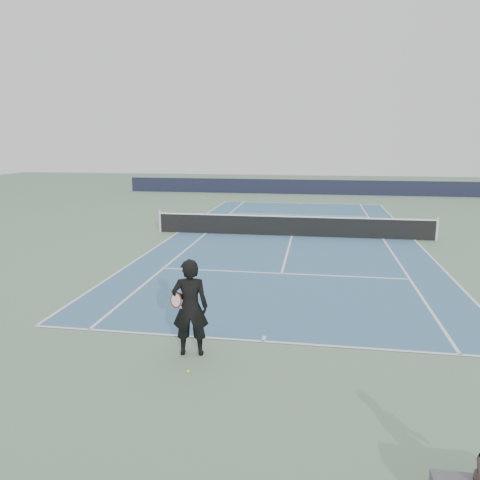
# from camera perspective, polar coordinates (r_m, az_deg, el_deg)

# --- Properties ---
(ground) EXTENTS (80.00, 80.00, 0.00)m
(ground) POSITION_cam_1_polar(r_m,az_deg,el_deg) (21.95, 6.34, 0.47)
(ground) COLOR slate
(court_surface) EXTENTS (10.97, 23.77, 0.01)m
(court_surface) POSITION_cam_1_polar(r_m,az_deg,el_deg) (21.95, 6.34, 0.48)
(court_surface) COLOR #3B698D
(court_surface) RESTS_ON ground
(tennis_net) EXTENTS (12.90, 0.10, 1.07)m
(tennis_net) POSITION_cam_1_polar(r_m,az_deg,el_deg) (21.86, 6.37, 1.76)
(tennis_net) COLOR silver
(tennis_net) RESTS_ON ground
(windscreen_far) EXTENTS (30.00, 0.25, 1.20)m
(windscreen_far) POSITION_cam_1_polar(r_m,az_deg,el_deg) (39.57, 7.75, 6.44)
(windscreen_far) COLOR black
(windscreen_far) RESTS_ON ground
(tennis_player) EXTENTS (0.88, 0.68, 2.05)m
(tennis_player) POSITION_cam_1_polar(r_m,az_deg,el_deg) (9.71, -6.10, -8.15)
(tennis_player) COLOR black
(tennis_player) RESTS_ON ground
(tennis_ball) EXTENTS (0.07, 0.07, 0.07)m
(tennis_ball) POSITION_cam_1_polar(r_m,az_deg,el_deg) (9.36, -6.36, -15.61)
(tennis_ball) COLOR yellow
(tennis_ball) RESTS_ON ground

